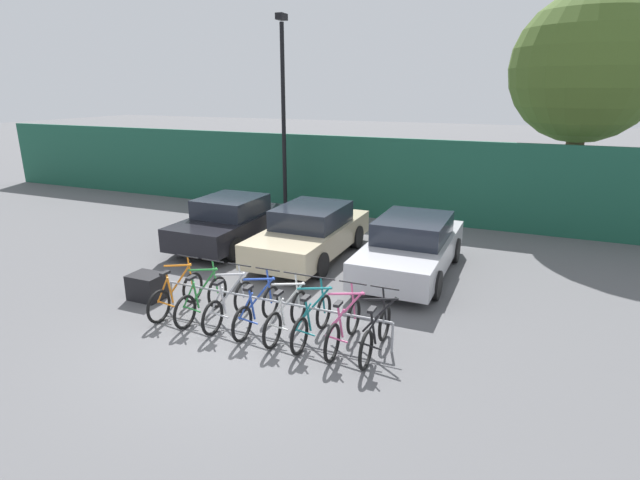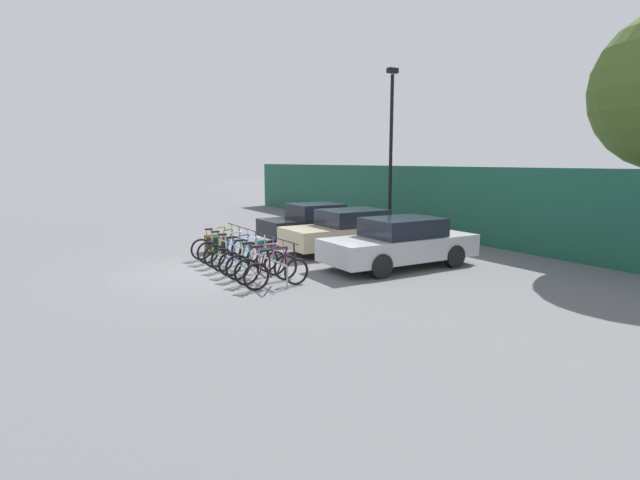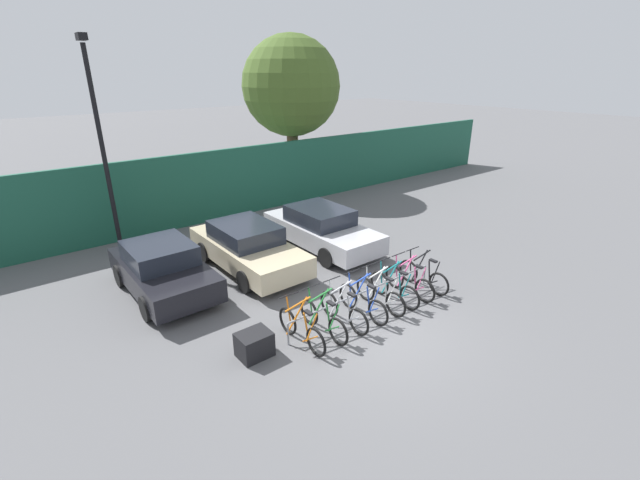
% 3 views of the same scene
% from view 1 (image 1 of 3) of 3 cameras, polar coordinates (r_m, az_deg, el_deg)
% --- Properties ---
extents(ground_plane, '(120.00, 120.00, 0.00)m').
position_cam_1_polar(ground_plane, '(9.31, -9.33, -11.17)').
color(ground_plane, '#59595B').
extents(hoarding_wall, '(36.00, 0.16, 2.77)m').
position_cam_1_polar(hoarding_wall, '(17.22, 7.71, 6.91)').
color(hoarding_wall, '#19513D').
rests_on(hoarding_wall, ground).
extents(bike_rack, '(4.73, 0.04, 0.57)m').
position_cam_1_polar(bike_rack, '(9.45, -5.59, -7.19)').
color(bike_rack, gray).
rests_on(bike_rack, ground).
extents(bicycle_orange, '(0.68, 1.71, 1.05)m').
position_cam_1_polar(bicycle_orange, '(10.50, -16.09, -5.99)').
color(bicycle_orange, black).
rests_on(bicycle_orange, ground).
extents(bicycle_green, '(0.68, 1.71, 1.05)m').
position_cam_1_polar(bicycle_green, '(10.14, -13.36, -6.61)').
color(bicycle_green, black).
rests_on(bicycle_green, ground).
extents(bicycle_silver, '(0.68, 1.71, 1.05)m').
position_cam_1_polar(bicycle_silver, '(9.80, -10.41, -7.26)').
color(bicycle_silver, black).
rests_on(bicycle_silver, ground).
extents(bicycle_blue, '(0.68, 1.71, 1.05)m').
position_cam_1_polar(bicycle_blue, '(9.49, -7.21, -7.95)').
color(bicycle_blue, black).
rests_on(bicycle_blue, ground).
extents(bicycle_white, '(0.68, 1.71, 1.05)m').
position_cam_1_polar(bicycle_white, '(9.22, -3.89, -8.63)').
color(bicycle_white, black).
rests_on(bicycle_white, ground).
extents(bicycle_teal, '(0.68, 1.71, 1.05)m').
position_cam_1_polar(bicycle_teal, '(9.01, -0.90, -9.22)').
color(bicycle_teal, black).
rests_on(bicycle_teal, ground).
extents(bicycle_pink, '(0.68, 1.71, 1.05)m').
position_cam_1_polar(bicycle_pink, '(8.81, 2.70, -9.89)').
color(bicycle_pink, black).
rests_on(bicycle_pink, ground).
extents(bicycle_black, '(0.68, 1.71, 1.05)m').
position_cam_1_polar(bicycle_black, '(8.64, 6.40, -10.54)').
color(bicycle_black, black).
rests_on(bicycle_black, ground).
extents(car_black, '(1.91, 3.90, 1.40)m').
position_cam_1_polar(car_black, '(14.49, -10.20, 2.06)').
color(car_black, black).
rests_on(car_black, ground).
extents(car_beige, '(1.91, 4.46, 1.40)m').
position_cam_1_polar(car_beige, '(13.22, -1.08, 0.89)').
color(car_beige, '#C1B28E').
rests_on(car_beige, ground).
extents(car_silver, '(1.91, 4.49, 1.40)m').
position_cam_1_polar(car_silver, '(12.25, 10.42, -0.71)').
color(car_silver, '#B7B7BC').
rests_on(car_silver, ground).
extents(lamp_post, '(0.24, 0.44, 6.63)m').
position_cam_1_polar(lamp_post, '(17.30, -4.21, 14.68)').
color(lamp_post, black).
rests_on(lamp_post, ground).
extents(cargo_crate, '(0.70, 0.56, 0.55)m').
position_cam_1_polar(cargo_crate, '(11.38, -19.17, -5.03)').
color(cargo_crate, black).
rests_on(cargo_crate, ground).
extents(tree_behind_hoarding, '(4.55, 4.55, 7.21)m').
position_cam_1_polar(tree_behind_hoarding, '(18.18, 28.11, 16.83)').
color(tree_behind_hoarding, brown).
rests_on(tree_behind_hoarding, ground).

